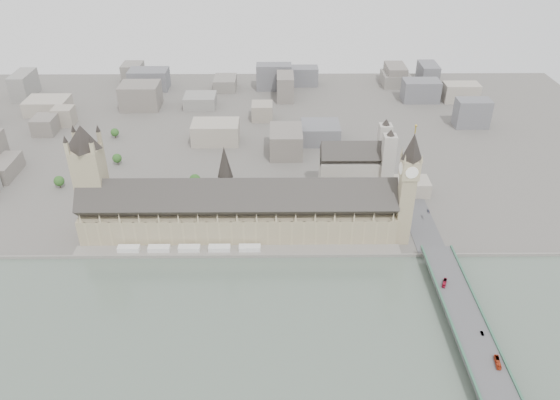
{
  "coord_description": "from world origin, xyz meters",
  "views": [
    {
      "loc": [
        32.0,
        -371.17,
        273.32
      ],
      "look_at": [
        35.41,
        25.16,
        30.72
      ],
      "focal_mm": 35.0,
      "sensor_mm": 36.0,
      "label": 1
    }
  ],
  "objects_px": {
    "red_bus_south": "(498,362)",
    "westminster_abbey": "(357,167)",
    "red_bus_north": "(444,283)",
    "palace_of_westminster": "(238,212)",
    "car_approach": "(428,211)",
    "elizabeth_tower": "(408,181)",
    "westminster_bridge": "(461,314)",
    "victoria_tower": "(90,175)",
    "car_silver": "(482,333)"
  },
  "relations": [
    {
      "from": "car_silver",
      "to": "car_approach",
      "type": "height_order",
      "value": "car_approach"
    },
    {
      "from": "palace_of_westminster",
      "to": "car_silver",
      "type": "distance_m",
      "value": 213.42
    },
    {
      "from": "victoria_tower",
      "to": "car_silver",
      "type": "bearing_deg",
      "value": -25.46
    },
    {
      "from": "car_silver",
      "to": "car_approach",
      "type": "relative_size",
      "value": 0.74
    },
    {
      "from": "palace_of_westminster",
      "to": "elizabeth_tower",
      "type": "bearing_deg",
      "value": -4.85
    },
    {
      "from": "elizabeth_tower",
      "to": "red_bus_north",
      "type": "distance_m",
      "value": 85.71
    },
    {
      "from": "westminster_bridge",
      "to": "red_bus_north",
      "type": "bearing_deg",
      "value": 103.23
    },
    {
      "from": "palace_of_westminster",
      "to": "red_bus_north",
      "type": "distance_m",
      "value": 176.28
    },
    {
      "from": "elizabeth_tower",
      "to": "westminster_bridge",
      "type": "relative_size",
      "value": 0.33
    },
    {
      "from": "red_bus_north",
      "to": "red_bus_south",
      "type": "distance_m",
      "value": 76.63
    },
    {
      "from": "red_bus_south",
      "to": "palace_of_westminster",
      "type": "bearing_deg",
      "value": 145.49
    },
    {
      "from": "elizabeth_tower",
      "to": "car_silver",
      "type": "distance_m",
      "value": 132.2
    },
    {
      "from": "victoria_tower",
      "to": "westminster_bridge",
      "type": "relative_size",
      "value": 0.31
    },
    {
      "from": "victoria_tower",
      "to": "westminster_abbey",
      "type": "xyz_separation_m",
      "value": [
        232.92,
        69.0,
        -30.12
      ]
    },
    {
      "from": "red_bus_south",
      "to": "westminster_abbey",
      "type": "bearing_deg",
      "value": 112.41
    },
    {
      "from": "victoria_tower",
      "to": "red_bus_south",
      "type": "relative_size",
      "value": 9.21
    },
    {
      "from": "palace_of_westminster",
      "to": "red_bus_north",
      "type": "bearing_deg",
      "value": -27.58
    },
    {
      "from": "elizabeth_tower",
      "to": "red_bus_south",
      "type": "distance_m",
      "value": 155.58
    },
    {
      "from": "westminster_bridge",
      "to": "car_silver",
      "type": "distance_m",
      "value": 25.68
    },
    {
      "from": "red_bus_south",
      "to": "car_approach",
      "type": "distance_m",
      "value": 174.48
    },
    {
      "from": "palace_of_westminster",
      "to": "car_approach",
      "type": "bearing_deg",
      "value": 5.94
    },
    {
      "from": "red_bus_north",
      "to": "westminster_bridge",
      "type": "bearing_deg",
      "value": -53.64
    },
    {
      "from": "westminster_abbey",
      "to": "red_bus_north",
      "type": "bearing_deg",
      "value": -73.98
    },
    {
      "from": "elizabeth_tower",
      "to": "westminster_abbey",
      "type": "height_order",
      "value": "elizabeth_tower"
    },
    {
      "from": "red_bus_south",
      "to": "victoria_tower",
      "type": "bearing_deg",
      "value": 159.11
    },
    {
      "from": "victoria_tower",
      "to": "car_silver",
      "type": "relative_size",
      "value": 25.88
    },
    {
      "from": "car_silver",
      "to": "red_bus_south",
      "type": "bearing_deg",
      "value": -90.06
    },
    {
      "from": "red_bus_north",
      "to": "car_approach",
      "type": "height_order",
      "value": "red_bus_north"
    },
    {
      "from": "red_bus_south",
      "to": "car_silver",
      "type": "xyz_separation_m",
      "value": [
        -1.1,
        25.43,
        -0.88
      ]
    },
    {
      "from": "palace_of_westminster",
      "to": "victoria_tower",
      "type": "bearing_deg",
      "value": 177.04
    },
    {
      "from": "palace_of_westminster",
      "to": "westminster_abbey",
      "type": "relative_size",
      "value": 3.9
    },
    {
      "from": "westminster_bridge",
      "to": "car_approach",
      "type": "bearing_deg",
      "value": 87.26
    },
    {
      "from": "red_bus_north",
      "to": "car_approach",
      "type": "distance_m",
      "value": 99.65
    },
    {
      "from": "palace_of_westminster",
      "to": "westminster_abbey",
      "type": "distance_m",
      "value": 134.09
    },
    {
      "from": "red_bus_north",
      "to": "westminster_abbey",
      "type": "bearing_deg",
      "value": 129.15
    },
    {
      "from": "westminster_bridge",
      "to": "red_bus_north",
      "type": "height_order",
      "value": "red_bus_north"
    },
    {
      "from": "car_approach",
      "to": "westminster_abbey",
      "type": "bearing_deg",
      "value": 136.65
    },
    {
      "from": "westminster_abbey",
      "to": "red_bus_south",
      "type": "distance_m",
      "value": 239.76
    },
    {
      "from": "westminster_bridge",
      "to": "car_silver",
      "type": "bearing_deg",
      "value": -77.02
    },
    {
      "from": "red_bus_south",
      "to": "car_approach",
      "type": "height_order",
      "value": "red_bus_south"
    },
    {
      "from": "palace_of_westminster",
      "to": "red_bus_south",
      "type": "xyz_separation_m",
      "value": [
        168.72,
        -157.01,
        -10.94
      ]
    },
    {
      "from": "car_silver",
      "to": "car_approach",
      "type": "bearing_deg",
      "value": 87.32
    },
    {
      "from": "elizabeth_tower",
      "to": "red_bus_south",
      "type": "height_order",
      "value": "elizabeth_tower"
    },
    {
      "from": "westminster_abbey",
      "to": "car_silver",
      "type": "distance_m",
      "value": 214.98
    },
    {
      "from": "elizabeth_tower",
      "to": "red_bus_north",
      "type": "xyz_separation_m",
      "value": [
        17.95,
        -69.75,
        -46.46
      ]
    },
    {
      "from": "westminster_bridge",
      "to": "car_approach",
      "type": "height_order",
      "value": "car_approach"
    },
    {
      "from": "westminster_bridge",
      "to": "car_approach",
      "type": "distance_m",
      "value": 124.95
    },
    {
      "from": "car_approach",
      "to": "red_bus_north",
      "type": "bearing_deg",
      "value": -94.88
    },
    {
      "from": "victoria_tower",
      "to": "westminster_abbey",
      "type": "distance_m",
      "value": 244.79
    },
    {
      "from": "westminster_abbey",
      "to": "red_bus_south",
      "type": "height_order",
      "value": "westminster_abbey"
    }
  ]
}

